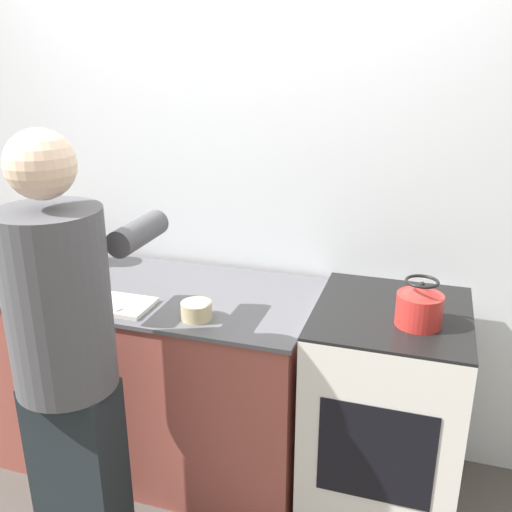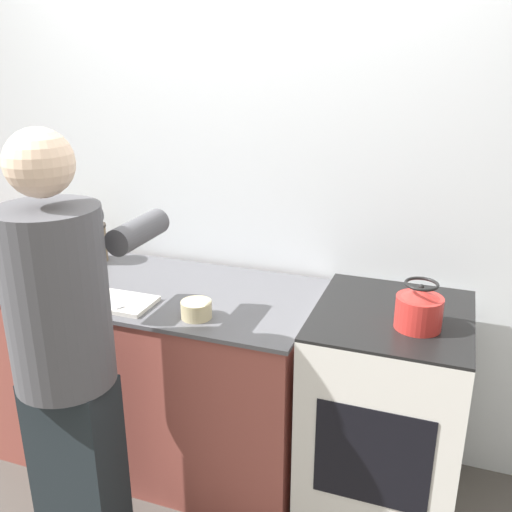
{
  "view_description": "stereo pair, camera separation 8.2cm",
  "coord_description": "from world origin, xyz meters",
  "px_view_note": "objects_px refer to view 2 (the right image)",
  "views": [
    {
      "loc": [
        0.87,
        -1.76,
        1.9
      ],
      "look_at": [
        0.23,
        0.24,
        1.14
      ],
      "focal_mm": 40.0,
      "sensor_mm": 36.0,
      "label": 1
    },
    {
      "loc": [
        0.95,
        -1.74,
        1.9
      ],
      "look_at": [
        0.23,
        0.24,
        1.14
      ],
      "focal_mm": 40.0,
      "sensor_mm": 36.0,
      "label": 2
    }
  ],
  "objects_px": {
    "oven": "(384,415)",
    "person": "(66,346)",
    "cutting_board": "(115,302)",
    "knife": "(105,298)",
    "canister_jar": "(92,243)",
    "kettle": "(419,309)",
    "bowl_prep": "(196,309)"
  },
  "relations": [
    {
      "from": "oven",
      "to": "person",
      "type": "xyz_separation_m",
      "value": [
        -1.07,
        -0.61,
        0.44
      ]
    },
    {
      "from": "cutting_board",
      "to": "knife",
      "type": "relative_size",
      "value": 1.38
    },
    {
      "from": "oven",
      "to": "canister_jar",
      "type": "relative_size",
      "value": 4.9
    },
    {
      "from": "oven",
      "to": "canister_jar",
      "type": "xyz_separation_m",
      "value": [
        -1.52,
        0.21,
        0.52
      ]
    },
    {
      "from": "kettle",
      "to": "knife",
      "type": "bearing_deg",
      "value": -175.08
    },
    {
      "from": "knife",
      "to": "bowl_prep",
      "type": "relative_size",
      "value": 1.91
    },
    {
      "from": "bowl_prep",
      "to": "canister_jar",
      "type": "height_order",
      "value": "canister_jar"
    },
    {
      "from": "bowl_prep",
      "to": "canister_jar",
      "type": "bearing_deg",
      "value": 151.81
    },
    {
      "from": "cutting_board",
      "to": "bowl_prep",
      "type": "relative_size",
      "value": 2.63
    },
    {
      "from": "person",
      "to": "kettle",
      "type": "relative_size",
      "value": 9.32
    },
    {
      "from": "oven",
      "to": "knife",
      "type": "height_order",
      "value": "oven"
    },
    {
      "from": "cutting_board",
      "to": "knife",
      "type": "height_order",
      "value": "knife"
    },
    {
      "from": "kettle",
      "to": "oven",
      "type": "bearing_deg",
      "value": 136.1
    },
    {
      "from": "person",
      "to": "canister_jar",
      "type": "relative_size",
      "value": 8.77
    },
    {
      "from": "person",
      "to": "kettle",
      "type": "height_order",
      "value": "person"
    },
    {
      "from": "oven",
      "to": "cutting_board",
      "type": "distance_m",
      "value": 1.22
    },
    {
      "from": "cutting_board",
      "to": "canister_jar",
      "type": "height_order",
      "value": "canister_jar"
    },
    {
      "from": "bowl_prep",
      "to": "kettle",
      "type": "bearing_deg",
      "value": 7.29
    },
    {
      "from": "bowl_prep",
      "to": "cutting_board",
      "type": "bearing_deg",
      "value": 179.55
    },
    {
      "from": "oven",
      "to": "cutting_board",
      "type": "bearing_deg",
      "value": -169.95
    },
    {
      "from": "person",
      "to": "bowl_prep",
      "type": "bearing_deg",
      "value": 51.49
    },
    {
      "from": "knife",
      "to": "canister_jar",
      "type": "relative_size",
      "value": 1.24
    },
    {
      "from": "knife",
      "to": "canister_jar",
      "type": "xyz_separation_m",
      "value": [
        -0.35,
        0.42,
        0.08
      ]
    },
    {
      "from": "canister_jar",
      "to": "oven",
      "type": "bearing_deg",
      "value": -7.95
    },
    {
      "from": "oven",
      "to": "knife",
      "type": "bearing_deg",
      "value": -170.13
    },
    {
      "from": "knife",
      "to": "canister_jar",
      "type": "distance_m",
      "value": 0.55
    },
    {
      "from": "knife",
      "to": "kettle",
      "type": "height_order",
      "value": "kettle"
    },
    {
      "from": "cutting_board",
      "to": "bowl_prep",
      "type": "height_order",
      "value": "bowl_prep"
    },
    {
      "from": "cutting_board",
      "to": "canister_jar",
      "type": "relative_size",
      "value": 1.71
    },
    {
      "from": "person",
      "to": "knife",
      "type": "relative_size",
      "value": 7.06
    },
    {
      "from": "knife",
      "to": "kettle",
      "type": "relative_size",
      "value": 1.32
    },
    {
      "from": "kettle",
      "to": "bowl_prep",
      "type": "relative_size",
      "value": 1.45
    }
  ]
}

